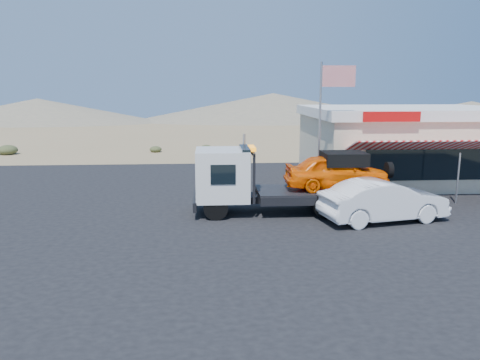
{
  "coord_description": "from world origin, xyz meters",
  "views": [
    {
      "loc": [
        -0.13,
        -15.7,
        4.9
      ],
      "look_at": [
        1.02,
        1.61,
        1.5
      ],
      "focal_mm": 35.0,
      "sensor_mm": 36.0,
      "label": 1
    }
  ],
  "objects_px": {
    "white_sedan": "(383,201)",
    "flagpole": "(325,115)",
    "jerky_store": "(405,143)",
    "tow_truck": "(290,177)"
  },
  "relations": [
    {
      "from": "white_sedan",
      "to": "jerky_store",
      "type": "bearing_deg",
      "value": -39.15
    },
    {
      "from": "tow_truck",
      "to": "flagpole",
      "type": "bearing_deg",
      "value": 49.35
    },
    {
      "from": "white_sedan",
      "to": "jerky_store",
      "type": "distance_m",
      "value": 9.23
    },
    {
      "from": "white_sedan",
      "to": "flagpole",
      "type": "xyz_separation_m",
      "value": [
        -1.39,
        3.68,
        2.96
      ]
    },
    {
      "from": "jerky_store",
      "to": "white_sedan",
      "type": "bearing_deg",
      "value": -117.13
    },
    {
      "from": "white_sedan",
      "to": "flagpole",
      "type": "bearing_deg",
      "value": 8.7
    },
    {
      "from": "tow_truck",
      "to": "flagpole",
      "type": "distance_m",
      "value": 3.69
    },
    {
      "from": "tow_truck",
      "to": "flagpole",
      "type": "relative_size",
      "value": 1.33
    },
    {
      "from": "white_sedan",
      "to": "jerky_store",
      "type": "height_order",
      "value": "jerky_store"
    },
    {
      "from": "tow_truck",
      "to": "jerky_store",
      "type": "height_order",
      "value": "jerky_store"
    }
  ]
}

